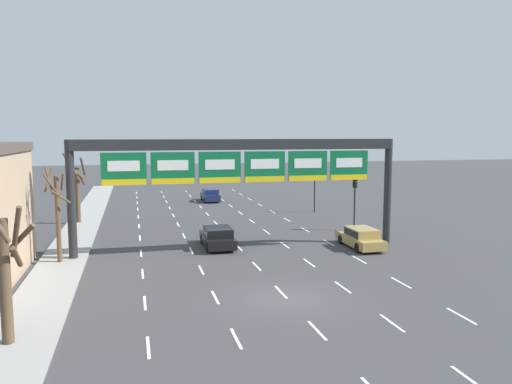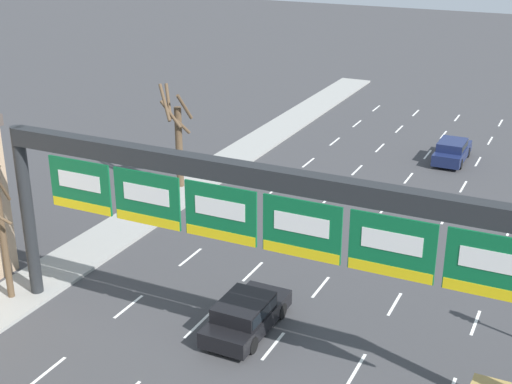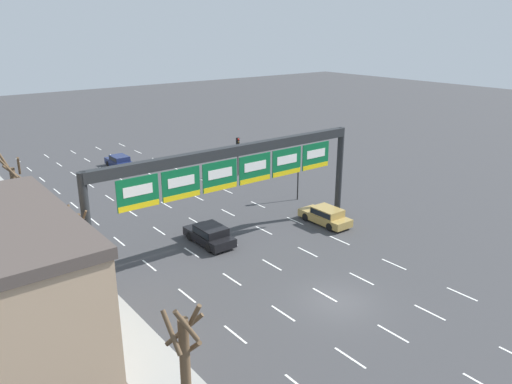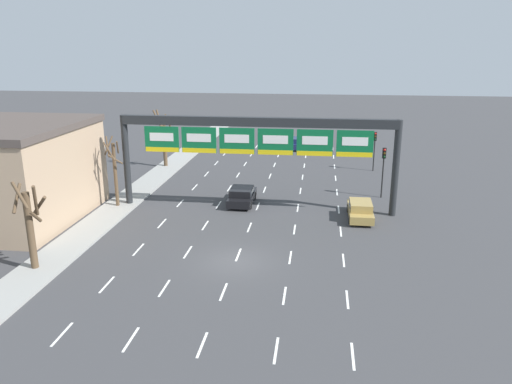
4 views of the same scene
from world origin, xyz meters
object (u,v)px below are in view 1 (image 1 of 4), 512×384
at_px(tree_bare_closest, 57,211).
at_px(car_navy, 210,195).
at_px(sign_gantry, 242,162).
at_px(tree_bare_third, 5,269).
at_px(car_black, 218,236).
at_px(tree_bare_second, 77,187).
at_px(traffic_light_near_gantry, 355,192).
at_px(traffic_light_mid_block, 315,183).
at_px(car_gold, 361,237).

bearing_deg(tree_bare_closest, car_navy, 63.19).
xyz_separation_m(sign_gantry, tree_bare_closest, (-11.42, -0.79, -2.75)).
distance_m(tree_bare_closest, tree_bare_third, 11.97).
distance_m(car_black, tree_bare_third, 17.57).
bearing_deg(tree_bare_closest, sign_gantry, 3.94).
height_order(car_black, tree_bare_third, tree_bare_third).
relative_size(sign_gantry, tree_bare_second, 3.60).
xyz_separation_m(traffic_light_near_gantry, traffic_light_mid_block, (0.22, 9.74, -0.18)).
relative_size(traffic_light_mid_block, tree_bare_second, 0.68).
xyz_separation_m(traffic_light_mid_block, tree_bare_third, (-22.17, -27.27, -0.03)).
xyz_separation_m(car_gold, tree_bare_third, (-19.71, -11.68, 2.19)).
distance_m(car_navy, traffic_light_mid_block, 14.06).
bearing_deg(traffic_light_mid_block, tree_bare_third, -129.11).
relative_size(car_gold, tree_bare_third, 0.85).
height_order(car_gold, car_navy, car_navy).
relative_size(sign_gantry, tree_bare_third, 4.08).
xyz_separation_m(traffic_light_near_gantry, tree_bare_closest, (-21.80, -5.55, 0.07)).
height_order(car_black, tree_bare_closest, tree_bare_closest).
bearing_deg(tree_bare_second, sign_gantry, -48.63).
distance_m(car_black, tree_bare_closest, 10.54).
xyz_separation_m(tree_bare_closest, tree_bare_second, (-0.30, 14.09, -0.01)).
distance_m(sign_gantry, car_navy, 25.76).
bearing_deg(sign_gantry, traffic_light_mid_block, 53.85).
height_order(car_gold, car_black, car_black).
height_order(sign_gantry, tree_bare_closest, sign_gantry).
relative_size(car_black, tree_bare_third, 0.83).
relative_size(car_black, tree_bare_closest, 0.78).
distance_m(car_navy, tree_bare_second, 18.08).
height_order(traffic_light_near_gantry, tree_bare_second, tree_bare_second).
relative_size(car_navy, tree_bare_third, 0.80).
bearing_deg(car_black, tree_bare_closest, -167.60).
xyz_separation_m(car_navy, car_black, (-3.11, -23.76, -0.01)).
relative_size(car_gold, traffic_light_near_gantry, 1.04).
height_order(car_navy, tree_bare_second, tree_bare_second).
relative_size(car_gold, car_navy, 1.06).
relative_size(car_navy, traffic_light_mid_block, 1.04).
bearing_deg(car_gold, car_black, 165.40).
height_order(sign_gantry, car_gold, sign_gantry).
height_order(car_navy, traffic_light_near_gantry, traffic_light_near_gantry).
relative_size(sign_gantry, car_black, 4.93).
bearing_deg(tree_bare_third, car_navy, 70.73).
distance_m(car_black, tree_bare_second, 15.93).
bearing_deg(car_black, car_gold, -14.60).
bearing_deg(tree_bare_second, car_gold, -35.90).
xyz_separation_m(car_black, tree_bare_third, (-10.15, -14.17, 2.18)).
xyz_separation_m(car_gold, traffic_light_mid_block, (2.46, 15.59, 2.22)).
distance_m(traffic_light_near_gantry, tree_bare_closest, 22.50).
distance_m(sign_gantry, tree_bare_closest, 11.77).
xyz_separation_m(traffic_light_near_gantry, tree_bare_third, (-21.94, -17.52, -0.21)).
xyz_separation_m(tree_bare_second, tree_bare_third, (0.16, -26.06, -0.27)).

